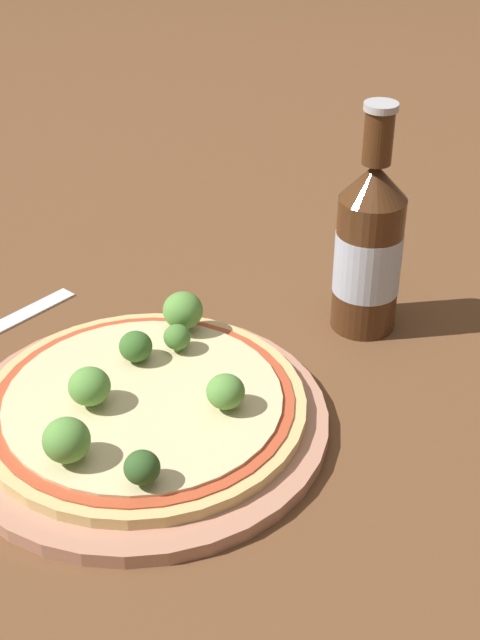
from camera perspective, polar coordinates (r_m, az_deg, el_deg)
name	(u,v)px	position (r m, az deg, el deg)	size (l,w,h in m)	color
ground_plane	(147,443)	(0.71, -5.97, -7.85)	(3.00, 3.00, 0.00)	brown
plate	(143,420)	(0.72, -6.21, -6.41)	(0.30, 0.30, 0.01)	tan
pizza	(144,404)	(0.72, -6.19, -5.36)	(0.26, 0.26, 0.01)	tan
broccoli_floret_0	(142,468)	(0.63, -6.29, -9.38)	(0.03, 0.03, 0.03)	#6B8E51
broccoli_floret_1	(66,440)	(0.65, -11.05, -7.56)	(0.03, 0.03, 0.04)	#6B8E51
broccoli_floret_2	(177,337)	(0.76, -4.04, -1.11)	(0.02, 0.02, 0.02)	#6B8E51
broccoli_floret_3	(226,392)	(0.69, -0.93, -4.61)	(0.03, 0.03, 0.03)	#6B8E51
broccoli_floret_4	(136,347)	(0.75, -6.69, -1.70)	(0.03, 0.03, 0.03)	#6B8E51
broccoli_floret_5	(89,386)	(0.70, -9.61, -4.22)	(0.03, 0.03, 0.03)	#6B8E51
broccoli_floret_6	(183,311)	(0.78, -3.67, 0.61)	(0.04, 0.04, 0.04)	#6B8E51
beer_bottle	(369,247)	(0.81, 8.24, 4.64)	(0.06, 0.06, 0.22)	#472814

